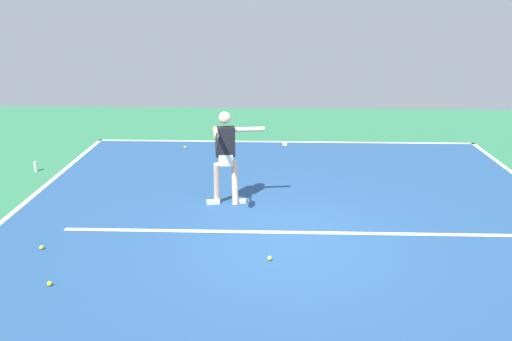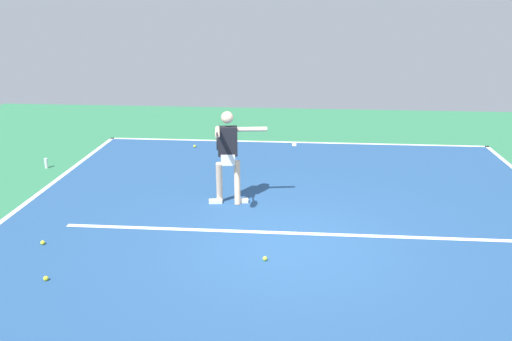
{
  "view_description": "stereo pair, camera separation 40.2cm",
  "coord_description": "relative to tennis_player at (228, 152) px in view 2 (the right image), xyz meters",
  "views": [
    {
      "loc": [
        0.3,
        7.28,
        3.58
      ],
      "look_at": [
        0.57,
        -0.8,
        0.9
      ],
      "focal_mm": 37.08,
      "sensor_mm": 36.0,
      "label": 1
    },
    {
      "loc": [
        -0.11,
        7.26,
        3.58
      ],
      "look_at": [
        0.57,
        -0.8,
        0.9
      ],
      "focal_mm": 37.08,
      "sensor_mm": 36.0,
      "label": 2
    }
  ],
  "objects": [
    {
      "name": "tennis_ball_by_sideline",
      "position": [
        2.59,
        1.88,
        -0.94
      ],
      "size": [
        0.07,
        0.07,
        0.07
      ],
      "primitive_type": "sphere",
      "color": "yellow",
      "rests_on": "ground_plane"
    },
    {
      "name": "ground_plane",
      "position": [
        -1.12,
        1.56,
        -0.97
      ],
      "size": [
        20.36,
        20.36,
        0.0
      ],
      "primitive_type": "plane",
      "color": "#2D754C"
    },
    {
      "name": "court_line_baseline_near",
      "position": [
        -1.12,
        -4.31,
        -0.97
      ],
      "size": [
        9.71,
        0.1,
        0.01
      ],
      "primitive_type": "cube",
      "color": "white",
      "rests_on": "ground_plane"
    },
    {
      "name": "court_surface",
      "position": [
        -1.12,
        1.56,
        -0.97
      ],
      "size": [
        9.71,
        11.85,
        0.0
      ],
      "primitive_type": "cube",
      "color": "navy",
      "rests_on": "ground_plane"
    },
    {
      "name": "tennis_ball_centre_court",
      "position": [
        2.05,
        2.91,
        -0.94
      ],
      "size": [
        0.07,
        0.07,
        0.07
      ],
      "primitive_type": "sphere",
      "color": "yellow",
      "rests_on": "ground_plane"
    },
    {
      "name": "court_line_centre_mark",
      "position": [
        -1.12,
        -4.11,
        -0.97
      ],
      "size": [
        0.1,
        0.3,
        0.01
      ],
      "primitive_type": "cube",
      "color": "white",
      "rests_on": "ground_plane"
    },
    {
      "name": "tennis_player",
      "position": [
        0.0,
        0.0,
        0.0
      ],
      "size": [
        1.05,
        1.2,
        1.7
      ],
      "rotation": [
        0.0,
        0.0,
        0.15
      ],
      "color": "beige",
      "rests_on": "ground_plane"
    },
    {
      "name": "tennis_ball_near_player",
      "position": [
        -0.8,
        2.11,
        -0.94
      ],
      "size": [
        0.07,
        0.07,
        0.07
      ],
      "primitive_type": "sphere",
      "color": "#C6E53D",
      "rests_on": "ground_plane"
    },
    {
      "name": "tennis_ball_by_baseline",
      "position": [
        1.34,
        -3.62,
        -0.94
      ],
      "size": [
        0.07,
        0.07,
        0.07
      ],
      "primitive_type": "sphere",
      "color": "yellow",
      "rests_on": "ground_plane"
    },
    {
      "name": "water_bottle",
      "position": [
        4.25,
        -1.73,
        -0.86
      ],
      "size": [
        0.07,
        0.07,
        0.22
      ],
      "primitive_type": "cylinder",
      "color": "white",
      "rests_on": "ground_plane"
    },
    {
      "name": "court_line_service",
      "position": [
        -1.12,
        1.17,
        -0.97
      ],
      "size": [
        7.28,
        0.1,
        0.01
      ],
      "primitive_type": "cube",
      "color": "white",
      "rests_on": "ground_plane"
    }
  ]
}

